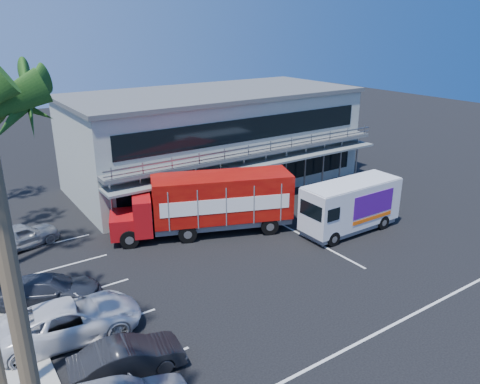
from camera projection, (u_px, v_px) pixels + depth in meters
ground at (311, 264)px, 25.07m from camera, size 120.00×120.00×0.00m
building at (214, 137)px, 37.06m from camera, size 22.40×12.00×7.30m
light_pole_near at (5, 249)px, 16.83m from camera, size 0.50×0.25×8.09m
red_truck at (210, 202)px, 28.24m from camera, size 10.99×6.24×3.65m
white_van at (350, 205)px, 28.54m from camera, size 6.54×2.31×3.18m
parked_car_b at (128, 359)px, 16.95m from camera, size 4.26×1.90×1.36m
parked_car_c at (70, 320)px, 19.00m from camera, size 5.92×3.15×1.58m
parked_car_d at (49, 290)px, 21.36m from camera, size 4.98×3.47×1.34m
parked_car_e at (20, 236)px, 26.64m from camera, size 4.53×2.61×1.45m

